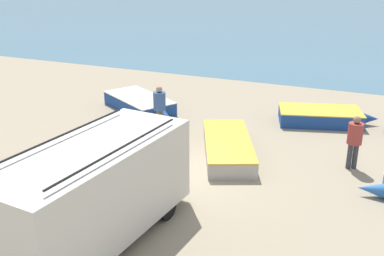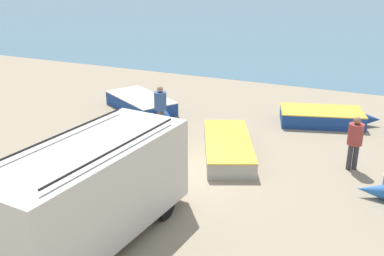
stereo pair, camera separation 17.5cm
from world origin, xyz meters
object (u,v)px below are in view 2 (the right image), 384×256
fishing_rowboat_3 (227,145)px  fisherman_2 (119,133)px  fisherman_3 (160,105)px  fisherman_0 (355,138)px  fishing_rowboat_4 (324,117)px  parked_van (92,189)px  fishing_rowboat_1 (142,104)px

fishing_rowboat_3 → fisherman_2: bearing=101.3°
fishing_rowboat_3 → fisherman_3: fisherman_3 is taller
fisherman_0 → fishing_rowboat_4: bearing=178.7°
parked_van → fishing_rowboat_4: 11.15m
fisherman_0 → fisherman_2: (-6.99, -2.48, -0.07)m
fishing_rowboat_1 → fisherman_3: 2.96m
fisherman_3 → parked_van: bearing=113.3°
fishing_rowboat_3 → fisherman_3: (-3.07, 0.93, 0.80)m
fisherman_0 → fishing_rowboat_1: bearing=-127.4°
fishing_rowboat_3 → fisherman_0: 4.11m
fishing_rowboat_3 → fisherman_0: (4.02, 0.38, 0.77)m
fishing_rowboat_1 → fisherman_2: (2.13, -5.05, 0.68)m
parked_van → fishing_rowboat_3: 6.28m
fisherman_2 → fisherman_3: 3.04m
parked_van → fisherman_2: parked_van is taller
fisherman_0 → fisherman_2: bearing=-92.1°
parked_van → fisherman_2: size_ratio=3.32×
fishing_rowboat_3 → fisherman_3: 3.31m
fishing_rowboat_4 → fisherman_3: size_ratio=2.26×
fisherman_0 → fisherman_3: (-7.10, 0.55, 0.03)m
fisherman_2 → fishing_rowboat_4: bearing=26.1°
fishing_rowboat_3 → fisherman_2: 3.70m
parked_van → fishing_rowboat_4: bearing=-13.7°
fishing_rowboat_4 → fisherman_0: 4.36m
fishing_rowboat_1 → fisherman_0: (9.12, -2.57, 0.75)m
fishing_rowboat_4 → fisherman_0: size_ratio=2.33×
fisherman_3 → fishing_rowboat_3: bearing=170.5°
fishing_rowboat_1 → fishing_rowboat_3: 5.88m
fishing_rowboat_3 → fishing_rowboat_1: bearing=35.9°
fisherman_2 → parked_van: bearing=-88.2°
fishing_rowboat_1 → fisherman_0: 9.50m
fishing_rowboat_4 → fisherman_2: size_ratio=2.50×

